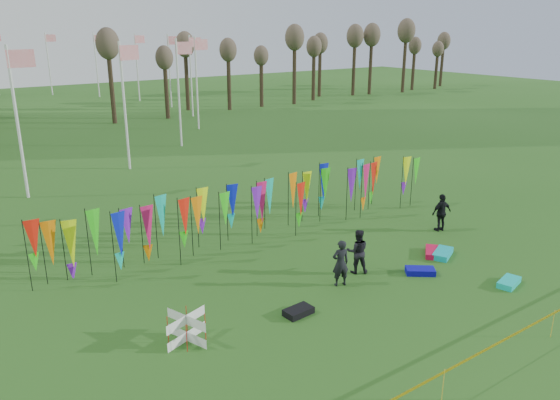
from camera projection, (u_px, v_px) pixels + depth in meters
ground at (405, 325)px, 17.03m from camera, size 160.00×160.00×0.00m
banner_row at (259, 202)px, 23.50m from camera, size 18.64×0.64×2.52m
caution_tape_near at (488, 350)px, 14.34m from camera, size 26.00×0.02×0.90m
tree_line at (318, 48)px, 66.93m from camera, size 53.92×1.92×7.84m
box_kite at (187, 328)px, 16.01m from camera, size 0.79×0.79×0.88m
person_left at (341, 263)px, 19.37m from camera, size 0.74×0.63×1.73m
person_mid at (357, 251)px, 20.38m from camera, size 0.98×0.89×1.72m
person_right at (441, 213)px, 24.57m from camera, size 1.10×0.74×1.73m
kite_bag_turquoise at (509, 282)px, 19.59m from camera, size 1.17×0.79×0.21m
kite_bag_blue at (420, 271)px, 20.48m from camera, size 1.18×1.10×0.22m
kite_bag_red at (433, 252)px, 22.19m from camera, size 1.26×1.19×0.22m
kite_bag_black at (298, 311)px, 17.60m from camera, size 0.99×0.62×0.22m
kite_bag_teal at (443, 253)px, 22.04m from camera, size 1.36×1.07×0.24m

